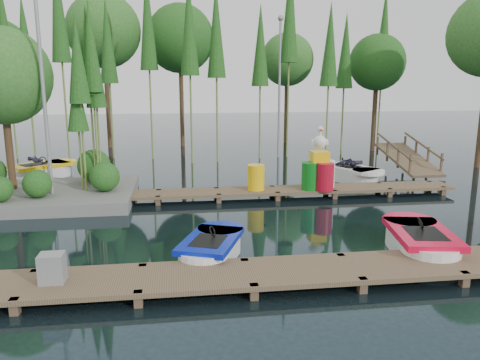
{
  "coord_description": "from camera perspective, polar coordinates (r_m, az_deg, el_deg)",
  "views": [
    {
      "loc": [
        -1.37,
        -13.21,
        4.09
      ],
      "look_at": [
        0.5,
        0.5,
        1.1
      ],
      "focal_mm": 35.0,
      "sensor_mm": 36.0,
      "label": 1
    }
  ],
  "objects": [
    {
      "name": "lamp_island",
      "position": [
        16.25,
        -23.01,
        11.85
      ],
      "size": [
        0.3,
        0.3,
        7.25
      ],
      "color": "gray",
      "rests_on": "ground"
    },
    {
      "name": "ramp",
      "position": [
        22.55,
        19.74,
        2.54
      ],
      "size": [
        1.5,
        3.94,
        1.49
      ],
      "color": "brown",
      "rests_on": "ground"
    },
    {
      "name": "far_dock",
      "position": [
        16.35,
        0.79,
        -1.46
      ],
      "size": [
        15.0,
        1.2,
        0.5
      ],
      "color": "brown",
      "rests_on": "ground"
    },
    {
      "name": "drum_cluster",
      "position": [
        16.63,
        9.75,
        1.12
      ],
      "size": [
        1.28,
        1.17,
        2.21
      ],
      "color": "#0B6B18",
      "rests_on": "far_dock"
    },
    {
      "name": "boat_blue",
      "position": [
        10.96,
        -3.49,
        -8.38
      ],
      "size": [
        1.95,
        2.73,
        0.84
      ],
      "rotation": [
        0.0,
        0.0,
        -0.37
      ],
      "color": "white",
      "rests_on": "ground"
    },
    {
      "name": "near_dock",
      "position": [
        9.63,
        1.09,
        -11.42
      ],
      "size": [
        18.0,
        1.5,
        0.5
      ],
      "color": "brown",
      "rests_on": "ground"
    },
    {
      "name": "tree_screen",
      "position": [
        23.91,
        -9.76,
        16.89
      ],
      "size": [
        34.42,
        18.53,
        10.31
      ],
      "color": "#46311E",
      "rests_on": "ground"
    },
    {
      "name": "yellow_barrel",
      "position": [
        16.29,
        1.96,
        0.33
      ],
      "size": [
        0.59,
        0.59,
        0.89
      ],
      "primitive_type": "cylinder",
      "color": "yellow",
      "rests_on": "far_dock"
    },
    {
      "name": "boat_red",
      "position": [
        12.02,
        21.1,
        -7.14
      ],
      "size": [
        1.79,
        3.07,
        0.97
      ],
      "rotation": [
        0.0,
        0.0,
        -0.18
      ],
      "color": "white",
      "rests_on": "ground"
    },
    {
      "name": "boat_white_far",
      "position": [
        19.68,
        13.34,
        0.74
      ],
      "size": [
        2.5,
        3.05,
        1.32
      ],
      "rotation": [
        0.0,
        0.0,
        -0.34
      ],
      "color": "white",
      "rests_on": "ground"
    },
    {
      "name": "ground_plane",
      "position": [
        13.9,
        -1.77,
        -4.93
      ],
      "size": [
        90.0,
        90.0,
        0.0
      ],
      "primitive_type": "plane",
      "color": "#1A2B32"
    },
    {
      "name": "boat_yellow_far",
      "position": [
        21.48,
        -23.07,
        1.06
      ],
      "size": [
        3.06,
        2.84,
        1.45
      ],
      "rotation": [
        0.0,
        0.0,
        0.34
      ],
      "color": "white",
      "rests_on": "ground"
    },
    {
      "name": "utility_cabinet",
      "position": [
        9.7,
        -21.93,
        -9.94
      ],
      "size": [
        0.46,
        0.39,
        0.57
      ],
      "primitive_type": "cube",
      "color": "gray",
      "rests_on": "near_dock"
    },
    {
      "name": "island",
      "position": [
        17.25,
        -24.62,
        8.09
      ],
      "size": [
        6.2,
        4.2,
        6.75
      ],
      "color": "slate",
      "rests_on": "ground"
    },
    {
      "name": "seagull_post",
      "position": [
        16.7,
        8.41,
        0.71
      ],
      "size": [
        0.47,
        0.25,
        0.75
      ],
      "color": "gray",
      "rests_on": "far_dock"
    },
    {
      "name": "lamp_rear",
      "position": [
        24.8,
        4.86,
        12.54
      ],
      "size": [
        0.3,
        0.3,
        7.25
      ],
      "color": "gray",
      "rests_on": "ground"
    }
  ]
}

